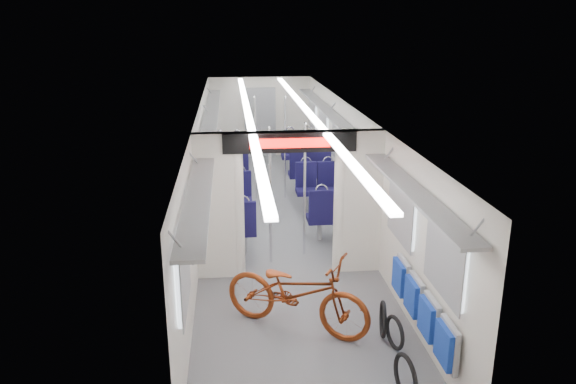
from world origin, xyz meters
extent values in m
plane|color=#515456|center=(0.00, 0.00, 0.00)|extent=(12.00, 12.00, 0.00)
cube|color=silver|center=(-1.45, 0.00, 1.15)|extent=(0.02, 12.00, 2.30)
cube|color=silver|center=(1.45, 0.00, 1.15)|extent=(0.02, 12.00, 2.30)
cube|color=silver|center=(0.00, 6.00, 1.15)|extent=(2.90, 0.02, 2.30)
cube|color=silver|center=(0.00, -6.00, 1.15)|extent=(2.90, 0.02, 2.30)
cube|color=silver|center=(0.00, 0.00, 2.30)|extent=(2.90, 12.00, 0.02)
cube|color=white|center=(-0.55, 0.00, 2.27)|extent=(0.12, 11.40, 0.04)
cube|color=white|center=(0.55, 0.00, 2.27)|extent=(0.12, 11.40, 0.04)
cube|color=silver|center=(-1.12, -2.00, 1.00)|extent=(0.65, 0.18, 2.00)
cube|color=silver|center=(1.12, -2.00, 1.00)|extent=(0.65, 0.18, 2.00)
cube|color=silver|center=(0.00, -2.00, 2.15)|extent=(2.90, 0.18, 0.30)
cylinder|color=silver|center=(-0.80, -2.00, 1.00)|extent=(0.20, 0.20, 2.00)
cylinder|color=silver|center=(0.80, -2.00, 1.00)|extent=(0.20, 0.20, 2.00)
cube|color=black|center=(0.00, -2.11, 2.15)|extent=(2.00, 0.03, 0.30)
cube|color=#FF0C07|center=(0.00, -2.13, 2.15)|extent=(1.20, 0.02, 0.14)
cube|color=silver|center=(-1.42, -4.80, 1.40)|extent=(0.04, 1.00, 0.75)
cube|color=silver|center=(1.42, -4.80, 1.40)|extent=(0.04, 1.00, 0.75)
cube|color=silver|center=(-1.42, -3.20, 1.40)|extent=(0.04, 1.00, 0.75)
cube|color=silver|center=(1.42, -3.20, 1.40)|extent=(0.04, 1.00, 0.75)
cube|color=silver|center=(-1.42, -0.50, 1.40)|extent=(0.04, 1.00, 0.75)
cube|color=silver|center=(1.42, -0.50, 1.40)|extent=(0.04, 1.00, 0.75)
cube|color=silver|center=(-1.42, 1.40, 1.40)|extent=(0.04, 1.00, 0.75)
cube|color=silver|center=(1.42, 1.40, 1.40)|extent=(0.04, 1.00, 0.75)
cube|color=silver|center=(-1.42, 3.30, 1.40)|extent=(0.04, 1.00, 0.75)
cube|color=silver|center=(1.42, 3.30, 1.40)|extent=(0.04, 1.00, 0.75)
cube|color=silver|center=(-1.42, 5.10, 1.40)|extent=(0.04, 1.00, 0.75)
cube|color=silver|center=(1.42, 5.10, 1.40)|extent=(0.04, 1.00, 0.75)
cube|color=gray|center=(-1.27, -4.00, 1.95)|extent=(0.30, 3.60, 0.04)
cube|color=gray|center=(1.27, -4.00, 1.95)|extent=(0.30, 3.60, 0.04)
cube|color=gray|center=(-1.27, 2.00, 1.95)|extent=(0.30, 7.60, 0.04)
cube|color=gray|center=(1.27, 2.00, 1.95)|extent=(0.30, 7.60, 0.04)
cube|color=gray|center=(0.00, 5.94, 1.00)|extent=(0.90, 0.05, 2.00)
imported|color=maroon|center=(-0.09, -3.71, 0.53)|extent=(2.09, 1.63, 1.06)
cube|color=gray|center=(1.38, -5.17, 0.58)|extent=(0.06, 0.45, 0.51)
cube|color=navy|center=(1.32, -5.17, 0.58)|extent=(0.06, 0.41, 0.43)
cube|color=gray|center=(1.38, -4.62, 0.58)|extent=(0.06, 0.45, 0.51)
cube|color=navy|center=(1.32, -4.62, 0.58)|extent=(0.06, 0.41, 0.43)
cube|color=gray|center=(1.38, -4.07, 0.58)|extent=(0.06, 0.45, 0.51)
cube|color=navy|center=(1.32, -4.07, 0.58)|extent=(0.06, 0.41, 0.43)
cube|color=gray|center=(1.38, -3.52, 0.58)|extent=(0.06, 0.45, 0.51)
cube|color=navy|center=(1.32, -3.52, 0.58)|extent=(0.06, 0.41, 0.43)
torus|color=black|center=(0.90, -5.24, 0.24)|extent=(0.13, 0.53, 0.52)
torus|color=black|center=(1.06, -4.30, 0.20)|extent=(0.14, 0.44, 0.44)
torus|color=black|center=(0.99, -4.01, 0.22)|extent=(0.13, 0.48, 0.48)
cube|color=black|center=(-0.70, -1.12, 0.40)|extent=(0.43, 0.41, 0.10)
cylinder|color=gray|center=(-0.70, -1.12, 0.17)|extent=(0.10, 0.10, 0.35)
cube|color=black|center=(-0.70, -1.28, 0.72)|extent=(0.43, 0.08, 0.53)
torus|color=silver|center=(-0.70, -1.28, 0.98)|extent=(0.22, 0.03, 0.22)
cube|color=black|center=(-0.70, 0.52, 0.40)|extent=(0.43, 0.41, 0.10)
cylinder|color=gray|center=(-0.70, 0.52, 0.17)|extent=(0.10, 0.10, 0.35)
cube|color=black|center=(-0.70, 0.68, 0.72)|extent=(0.43, 0.08, 0.53)
torus|color=silver|center=(-0.70, 0.68, 0.98)|extent=(0.22, 0.03, 0.22)
cube|color=black|center=(-1.17, -1.12, 0.40)|extent=(0.43, 0.41, 0.10)
cylinder|color=gray|center=(-1.17, -1.12, 0.17)|extent=(0.10, 0.10, 0.35)
cube|color=black|center=(-1.17, -1.28, 0.72)|extent=(0.43, 0.08, 0.53)
torus|color=silver|center=(-1.17, -1.28, 0.98)|extent=(0.22, 0.03, 0.22)
cube|color=black|center=(-1.17, 0.52, 0.40)|extent=(0.43, 0.41, 0.10)
cylinder|color=gray|center=(-1.17, 0.52, 0.17)|extent=(0.10, 0.10, 0.35)
cube|color=black|center=(-1.17, 0.68, 0.72)|extent=(0.43, 0.08, 0.53)
torus|color=silver|center=(-1.17, 0.68, 0.98)|extent=(0.22, 0.03, 0.22)
cube|color=black|center=(0.70, -0.66, 0.40)|extent=(0.45, 0.42, 0.10)
cylinder|color=gray|center=(0.70, -0.66, 0.17)|extent=(0.10, 0.10, 0.35)
cube|color=black|center=(0.70, -0.83, 0.72)|extent=(0.45, 0.08, 0.55)
torus|color=silver|center=(0.70, -0.83, 1.00)|extent=(0.23, 0.03, 0.23)
cube|color=black|center=(0.70, 1.03, 0.40)|extent=(0.45, 0.42, 0.10)
cylinder|color=gray|center=(0.70, 1.03, 0.17)|extent=(0.10, 0.10, 0.35)
cube|color=black|center=(0.70, 1.20, 0.72)|extent=(0.45, 0.08, 0.55)
torus|color=silver|center=(0.70, 1.20, 1.00)|extent=(0.23, 0.03, 0.23)
cube|color=black|center=(1.17, -0.66, 0.40)|extent=(0.45, 0.42, 0.10)
cylinder|color=gray|center=(1.17, -0.66, 0.17)|extent=(0.10, 0.10, 0.35)
cube|color=black|center=(1.17, -0.83, 0.72)|extent=(0.45, 0.08, 0.55)
torus|color=silver|center=(1.17, -0.83, 1.00)|extent=(0.23, 0.03, 0.23)
cube|color=black|center=(1.17, 1.03, 0.40)|extent=(0.45, 0.42, 0.10)
cylinder|color=gray|center=(1.17, 1.03, 0.17)|extent=(0.10, 0.10, 0.35)
cube|color=black|center=(1.17, 1.20, 0.72)|extent=(0.45, 0.08, 0.55)
torus|color=silver|center=(1.17, 1.20, 1.00)|extent=(0.23, 0.03, 0.23)
cube|color=black|center=(-0.70, 2.53, 0.40)|extent=(0.45, 0.42, 0.10)
cylinder|color=gray|center=(-0.70, 2.53, 0.17)|extent=(0.10, 0.10, 0.35)
cube|color=black|center=(-0.70, 2.36, 0.72)|extent=(0.45, 0.08, 0.54)
torus|color=silver|center=(-0.70, 2.36, 0.99)|extent=(0.23, 0.03, 0.23)
cube|color=black|center=(-0.70, 4.21, 0.40)|extent=(0.45, 0.42, 0.10)
cylinder|color=gray|center=(-0.70, 4.21, 0.17)|extent=(0.10, 0.10, 0.35)
cube|color=black|center=(-0.70, 4.38, 0.72)|extent=(0.45, 0.08, 0.54)
torus|color=silver|center=(-0.70, 4.38, 0.99)|extent=(0.23, 0.03, 0.23)
cube|color=black|center=(-1.17, 2.53, 0.40)|extent=(0.45, 0.42, 0.10)
cylinder|color=gray|center=(-1.17, 2.53, 0.17)|extent=(0.10, 0.10, 0.35)
cube|color=black|center=(-1.17, 2.36, 0.72)|extent=(0.45, 0.08, 0.54)
torus|color=silver|center=(-1.17, 2.36, 0.99)|extent=(0.23, 0.03, 0.23)
cube|color=black|center=(-1.17, 4.21, 0.40)|extent=(0.45, 0.42, 0.10)
cylinder|color=gray|center=(-1.17, 4.21, 0.17)|extent=(0.10, 0.10, 0.35)
cube|color=black|center=(-1.17, 4.38, 0.72)|extent=(0.45, 0.08, 0.54)
torus|color=silver|center=(-1.17, 4.38, 0.99)|extent=(0.23, 0.03, 0.23)
cube|color=black|center=(0.70, 2.36, 0.40)|extent=(0.48, 0.45, 0.10)
cylinder|color=gray|center=(0.70, 2.36, 0.17)|extent=(0.10, 0.10, 0.35)
cube|color=black|center=(0.70, 2.18, 0.75)|extent=(0.48, 0.09, 0.59)
torus|color=silver|center=(0.70, 2.18, 1.04)|extent=(0.24, 0.03, 0.24)
cube|color=black|center=(0.70, 4.19, 0.40)|extent=(0.48, 0.45, 0.10)
cylinder|color=gray|center=(0.70, 4.19, 0.17)|extent=(0.10, 0.10, 0.35)
cube|color=black|center=(0.70, 4.38, 0.75)|extent=(0.48, 0.09, 0.59)
torus|color=silver|center=(0.70, 4.38, 1.04)|extent=(0.24, 0.03, 0.24)
cube|color=black|center=(1.17, 2.36, 0.40)|extent=(0.48, 0.45, 0.10)
cylinder|color=gray|center=(1.17, 2.36, 0.17)|extent=(0.10, 0.10, 0.35)
cube|color=black|center=(1.17, 2.18, 0.75)|extent=(0.48, 0.09, 0.59)
torus|color=silver|center=(1.17, 2.18, 1.04)|extent=(0.24, 0.03, 0.24)
cube|color=black|center=(1.17, 4.19, 0.40)|extent=(0.48, 0.45, 0.10)
cylinder|color=gray|center=(1.17, 4.19, 0.17)|extent=(0.10, 0.10, 0.35)
cube|color=black|center=(1.17, 4.38, 0.75)|extent=(0.48, 0.09, 0.59)
torus|color=silver|center=(1.17, 4.38, 1.04)|extent=(0.24, 0.03, 0.24)
cylinder|color=silver|center=(-0.26, -1.59, 1.15)|extent=(0.04, 0.04, 2.30)
cylinder|color=silver|center=(0.33, -1.31, 1.15)|extent=(0.04, 0.04, 2.30)
cylinder|color=silver|center=(-0.33, 1.93, 1.15)|extent=(0.04, 0.04, 2.30)
cylinder|color=silver|center=(0.32, 1.89, 1.15)|extent=(0.04, 0.04, 2.30)
camera|label=1|loc=(-0.88, -10.19, 3.93)|focal=35.00mm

